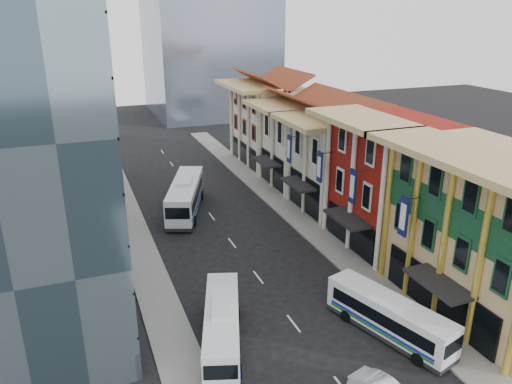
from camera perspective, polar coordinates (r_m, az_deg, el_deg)
name	(u,v)px	position (r m, az deg, el deg)	size (l,w,h in m)	color
sidewalk_right	(311,229)	(51.22, 6.33, -4.25)	(3.00, 90.00, 0.15)	slate
sidewalk_left	(143,257)	(46.59, -12.81, -7.25)	(3.00, 90.00, 0.15)	slate
shophouse_tan	(491,234)	(39.55, 25.27, -4.38)	(8.00, 14.00, 12.00)	tan
shophouse_red	(391,183)	(47.87, 15.21, 1.00)	(8.00, 10.00, 12.00)	maroon
shophouse_cream_near	(339,165)	(55.70, 9.48, 3.04)	(8.00, 9.00, 10.00)	beige
shophouse_cream_mid	(303,146)	(63.31, 5.42, 5.30)	(8.00, 9.00, 10.00)	beige
shophouse_cream_far	(271,125)	(72.48, 1.76, 7.69)	(8.00, 12.00, 11.00)	beige
office_tower	(9,104)	(38.96, -26.42, 9.04)	(12.00, 26.00, 30.00)	#3A4F5D
office_block_far	(46,139)	(62.96, -22.91, 5.59)	(10.00, 18.00, 14.00)	gray
bus_left_near	(222,326)	(34.01, -3.91, -15.02)	(2.27, 9.70, 3.11)	silver
bus_left_far	(185,195)	(55.24, -8.07, -0.40)	(2.81, 12.01, 3.85)	silver
bus_right	(389,316)	(36.09, 14.99, -13.49)	(2.24, 9.58, 3.07)	white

